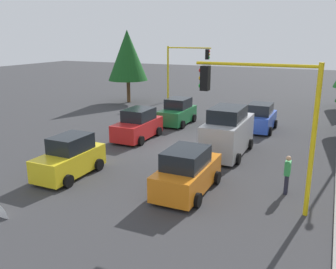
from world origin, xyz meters
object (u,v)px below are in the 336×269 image
(car_yellow, at_px, (70,158))
(car_blue, at_px, (260,118))
(tree_opposite_side, at_px, (128,55))
(car_red, at_px, (138,125))
(delivery_van_silver, at_px, (228,132))
(traffic_signal_near_left, at_px, (264,107))
(car_orange, at_px, (187,172))
(pedestrian_crossing, at_px, (287,173))
(traffic_signal_far_right, at_px, (185,63))
(car_green, at_px, (178,112))

(car_yellow, bearing_deg, car_blue, 152.29)
(tree_opposite_side, bearing_deg, car_red, 33.39)
(delivery_van_silver, height_order, car_yellow, delivery_van_silver)
(traffic_signal_near_left, xyz_separation_m, car_blue, (-12.10, -2.28, -3.14))
(car_red, relative_size, car_blue, 1.08)
(car_blue, xyz_separation_m, car_yellow, (12.62, -6.63, -0.00))
(traffic_signal_near_left, bearing_deg, car_orange, -92.12)
(delivery_van_silver, xyz_separation_m, car_blue, (-6.23, 0.64, -0.39))
(tree_opposite_side, distance_m, pedestrian_crossing, 24.25)
(traffic_signal_far_right, bearing_deg, car_yellow, 6.87)
(traffic_signal_near_left, relative_size, car_yellow, 1.51)
(traffic_signal_far_right, height_order, traffic_signal_near_left, traffic_signal_near_left)
(traffic_signal_near_left, relative_size, car_blue, 1.53)
(traffic_signal_far_right, bearing_deg, car_orange, 22.67)
(car_orange, relative_size, car_red, 1.03)
(car_green, height_order, pedestrian_crossing, car_green)
(traffic_signal_far_right, bearing_deg, car_green, 19.06)
(delivery_van_silver, xyz_separation_m, pedestrian_crossing, (4.16, 3.78, -0.37))
(car_red, bearing_deg, car_green, 171.57)
(traffic_signal_far_right, bearing_deg, tree_opposite_side, -69.38)
(delivery_van_silver, xyz_separation_m, car_green, (-5.58, -5.51, -0.39))
(traffic_signal_far_right, xyz_separation_m, tree_opposite_side, (2.00, -5.31, 0.74))
(tree_opposite_side, height_order, car_red, tree_opposite_side)
(car_green, relative_size, car_red, 0.94)
(car_blue, bearing_deg, pedestrian_crossing, 16.84)
(traffic_signal_far_right, relative_size, car_red, 1.39)
(pedestrian_crossing, bearing_deg, car_orange, -67.92)
(car_red, distance_m, car_blue, 8.83)
(traffic_signal_far_right, height_order, car_orange, traffic_signal_far_right)
(delivery_van_silver, relative_size, car_orange, 1.16)
(delivery_van_silver, bearing_deg, car_yellow, -43.14)
(traffic_signal_far_right, distance_m, traffic_signal_near_left, 23.01)
(car_yellow, bearing_deg, car_green, 177.70)
(car_orange, distance_m, car_yellow, 5.87)
(tree_opposite_side, distance_m, car_green, 11.21)
(tree_opposite_side, height_order, car_orange, tree_opposite_side)
(traffic_signal_far_right, distance_m, car_yellow, 20.90)
(car_green, bearing_deg, car_yellow, -2.30)
(car_orange, distance_m, car_green, 12.54)
(delivery_van_silver, height_order, pedestrian_crossing, delivery_van_silver)
(traffic_signal_far_right, height_order, delivery_van_silver, traffic_signal_far_right)
(car_red, xyz_separation_m, car_blue, (-5.55, 6.88, -0.00))
(tree_opposite_side, bearing_deg, delivery_van_silver, 48.65)
(traffic_signal_far_right, xyz_separation_m, car_yellow, (20.52, 2.47, -3.07))
(traffic_signal_near_left, bearing_deg, delivery_van_silver, -153.56)
(traffic_signal_far_right, bearing_deg, car_blue, 49.06)
(car_blue, distance_m, pedestrian_crossing, 10.86)
(pedestrian_crossing, bearing_deg, delivery_van_silver, -137.73)
(car_blue, height_order, car_yellow, same)
(traffic_signal_near_left, height_order, car_yellow, traffic_signal_near_left)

